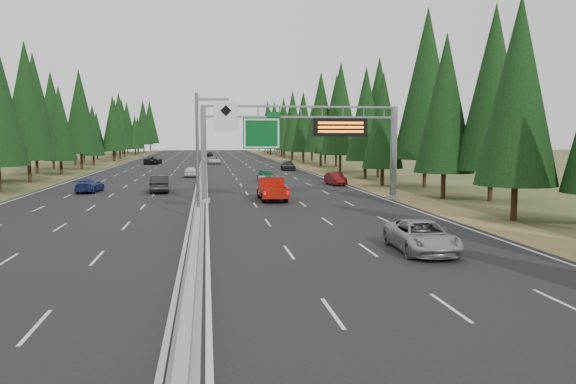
# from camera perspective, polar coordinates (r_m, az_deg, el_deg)

# --- Properties ---
(road) EXTENTS (32.00, 260.00, 0.08)m
(road) POSITION_cam_1_polar(r_m,az_deg,el_deg) (90.76, -8.63, 2.23)
(road) COLOR black
(road) RESTS_ON ground
(shoulder_right) EXTENTS (3.60, 260.00, 0.06)m
(shoulder_right) POSITION_cam_1_polar(r_m,az_deg,el_deg) (92.39, 2.49, 2.35)
(shoulder_right) COLOR olive
(shoulder_right) RESTS_ON ground
(shoulder_left) EXTENTS (3.60, 260.00, 0.06)m
(shoulder_left) POSITION_cam_1_polar(r_m,az_deg,el_deg) (92.60, -19.72, 2.03)
(shoulder_left) COLOR #3B441F
(shoulder_left) RESTS_ON ground
(median_barrier) EXTENTS (0.70, 260.00, 0.85)m
(median_barrier) POSITION_cam_1_polar(r_m,az_deg,el_deg) (90.74, -8.63, 2.47)
(median_barrier) COLOR gray
(median_barrier) RESTS_ON road
(sign_gantry) EXTENTS (16.75, 0.98, 7.80)m
(sign_gantry) POSITION_cam_1_polar(r_m,az_deg,el_deg) (46.25, 2.14, 5.53)
(sign_gantry) COLOR slate
(sign_gantry) RESTS_ON road
(hov_sign_pole) EXTENTS (2.80, 0.50, 8.00)m
(hov_sign_pole) POSITION_cam_1_polar(r_m,az_deg,el_deg) (35.58, -8.26, 4.55)
(hov_sign_pole) COLOR slate
(hov_sign_pole) RESTS_ON road
(tree_row_right) EXTENTS (11.60, 243.54, 18.94)m
(tree_row_right) POSITION_cam_1_polar(r_m,az_deg,el_deg) (88.33, 5.92, 7.94)
(tree_row_right) COLOR black
(tree_row_right) RESTS_ON ground
(tree_row_left) EXTENTS (12.35, 246.16, 18.22)m
(tree_row_left) POSITION_cam_1_polar(r_m,az_deg,el_deg) (84.38, -24.14, 7.74)
(tree_row_left) COLOR black
(tree_row_left) RESTS_ON ground
(silver_minivan) EXTENTS (2.58, 5.28, 1.44)m
(silver_minivan) POSITION_cam_1_polar(r_m,az_deg,el_deg) (26.64, 13.41, -4.39)
(silver_minivan) COLOR #98989C
(silver_minivan) RESTS_ON road
(red_pickup) EXTENTS (2.11, 5.90, 1.92)m
(red_pickup) POSITION_cam_1_polar(r_m,az_deg,el_deg) (47.17, -1.70, 0.51)
(red_pickup) COLOR black
(red_pickup) RESTS_ON road
(car_ahead_green) EXTENTS (2.00, 4.22, 1.40)m
(car_ahead_green) POSITION_cam_1_polar(r_m,az_deg,el_deg) (67.11, -2.27, 1.73)
(car_ahead_green) COLOR #125231
(car_ahead_green) RESTS_ON road
(car_ahead_dkred) EXTENTS (1.77, 4.22, 1.36)m
(car_ahead_dkred) POSITION_cam_1_polar(r_m,az_deg,el_deg) (61.51, 4.84, 1.34)
(car_ahead_dkred) COLOR #5B0D0E
(car_ahead_dkred) RESTS_ON road
(car_ahead_dkgrey) EXTENTS (2.19, 4.98, 1.42)m
(car_ahead_dkgrey) POSITION_cam_1_polar(r_m,az_deg,el_deg) (88.09, 0.00, 2.69)
(car_ahead_dkgrey) COLOR black
(car_ahead_dkgrey) RESTS_ON road
(car_ahead_white) EXTENTS (2.70, 5.15, 1.38)m
(car_ahead_white) POSITION_cam_1_polar(r_m,az_deg,el_deg) (109.57, -7.51, 3.21)
(car_ahead_white) COLOR silver
(car_ahead_white) RESTS_ON road
(car_ahead_far) EXTENTS (1.64, 3.85, 1.30)m
(car_ahead_far) POSITION_cam_1_polar(r_m,az_deg,el_deg) (150.03, -7.94, 3.84)
(car_ahead_far) COLOR black
(car_ahead_far) RESTS_ON road
(car_onc_near) EXTENTS (2.01, 5.03, 1.63)m
(car_onc_near) POSITION_cam_1_polar(r_m,az_deg,el_deg) (54.77, -12.91, 0.83)
(car_onc_near) COLOR black
(car_onc_near) RESTS_ON road
(car_onc_blue) EXTENTS (2.24, 4.65, 1.31)m
(car_onc_blue) POSITION_cam_1_polar(r_m,az_deg,el_deg) (56.59, -19.52, 0.63)
(car_onc_blue) COLOR navy
(car_onc_blue) RESTS_ON road
(car_onc_white) EXTENTS (1.70, 4.07, 1.38)m
(car_onc_white) POSITION_cam_1_polar(r_m,az_deg,el_deg) (74.73, -9.85, 2.05)
(car_onc_white) COLOR white
(car_onc_white) RESTS_ON road
(car_onc_far) EXTENTS (3.20, 5.98, 1.60)m
(car_onc_far) POSITION_cam_1_polar(r_m,az_deg,el_deg) (110.43, -13.56, 3.18)
(car_onc_far) COLOR black
(car_onc_far) RESTS_ON road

